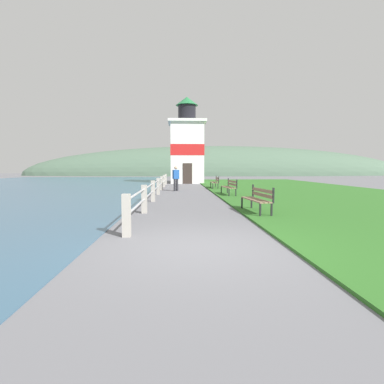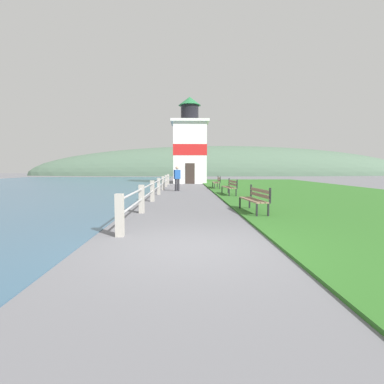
# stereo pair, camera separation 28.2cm
# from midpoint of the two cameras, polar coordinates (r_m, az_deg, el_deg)

# --- Properties ---
(ground_plane) EXTENTS (160.00, 160.00, 0.00)m
(ground_plane) POSITION_cam_midpoint_polar(r_m,az_deg,el_deg) (5.95, 1.27, -10.55)
(ground_plane) COLOR slate
(grass_verge) EXTENTS (12.00, 39.18, 0.06)m
(grass_verge) POSITION_cam_midpoint_polar(r_m,az_deg,el_deg) (20.48, 21.40, 0.04)
(grass_verge) COLOR #2D6623
(grass_verge) RESTS_ON ground_plane
(seawall_railing) EXTENTS (0.18, 21.38, 0.97)m
(seawall_railing) POSITION_cam_midpoint_polar(r_m,az_deg,el_deg) (17.41, -5.89, 1.32)
(seawall_railing) COLOR #A8A399
(seawall_railing) RESTS_ON ground_plane
(park_bench_near) EXTENTS (0.65, 1.94, 0.94)m
(park_bench_near) POSITION_cam_midpoint_polar(r_m,az_deg,el_deg) (10.43, 12.77, -1.08)
(park_bench_near) COLOR #846B51
(park_bench_near) RESTS_ON ground_plane
(park_bench_midway) EXTENTS (0.62, 1.96, 0.94)m
(park_bench_midway) POSITION_cam_midpoint_polar(r_m,az_deg,el_deg) (16.89, 7.78, 1.14)
(park_bench_midway) COLOR #846B51
(park_bench_midway) RESTS_ON ground_plane
(park_bench_far) EXTENTS (0.53, 1.94, 0.94)m
(park_bench_far) POSITION_cam_midpoint_polar(r_m,az_deg,el_deg) (22.34, 5.16, 2.01)
(park_bench_far) COLOR #846B51
(park_bench_far) RESTS_ON ground_plane
(lighthouse) EXTENTS (3.74, 3.74, 8.66)m
(lighthouse) POSITION_cam_midpoint_polar(r_m,az_deg,el_deg) (30.75, -0.18, 8.54)
(lighthouse) COLOR white
(lighthouse) RESTS_ON ground_plane
(person_strolling) EXTENTS (0.46, 0.37, 1.66)m
(person_strolling) POSITION_cam_midpoint_polar(r_m,az_deg,el_deg) (20.07, -2.45, 2.76)
(person_strolling) COLOR #28282D
(person_strolling) RESTS_ON ground_plane
(distant_hillside) EXTENTS (80.00, 16.00, 12.00)m
(distant_hillside) POSITION_cam_midpoint_polar(r_m,az_deg,el_deg) (62.42, 6.08, 3.19)
(distant_hillside) COLOR #4C6651
(distant_hillside) RESTS_ON ground_plane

